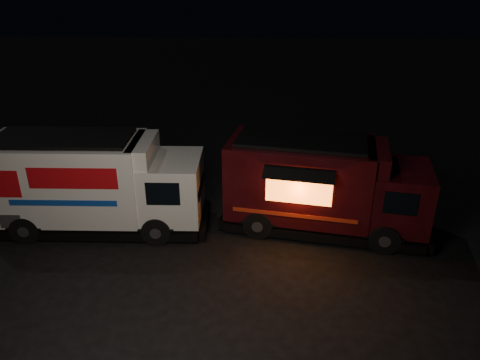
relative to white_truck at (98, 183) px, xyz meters
name	(u,v)px	position (x,y,z in m)	size (l,w,h in m)	color
ground	(203,270)	(3.14, -2.12, -1.39)	(80.00, 80.00, 0.00)	black
white_truck	(98,183)	(0.00, 0.00, 0.00)	(6.15, 2.10, 2.79)	silver
red_truck	(326,186)	(6.45, 0.09, -0.04)	(5.83, 2.14, 2.71)	#36090F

